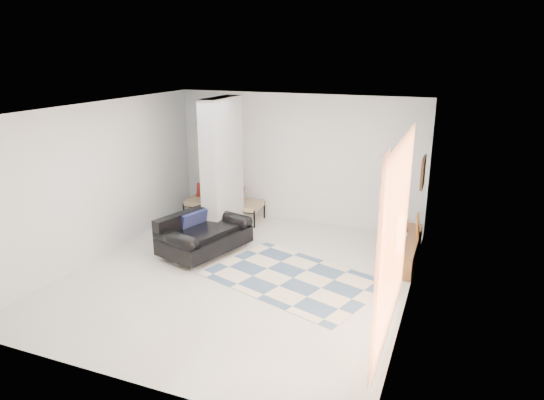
% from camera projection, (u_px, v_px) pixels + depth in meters
% --- Properties ---
extents(floor, '(6.00, 6.00, 0.00)m').
position_uv_depth(floor, '(239.00, 275.00, 8.25)').
color(floor, silver).
rests_on(floor, ground).
extents(ceiling, '(6.00, 6.00, 0.00)m').
position_uv_depth(ceiling, '(236.00, 109.00, 7.42)').
color(ceiling, white).
rests_on(ceiling, wall_back).
extents(wall_back, '(6.00, 0.00, 6.00)m').
position_uv_depth(wall_back, '(297.00, 159.00, 10.50)').
color(wall_back, silver).
rests_on(wall_back, ground).
extents(wall_front, '(6.00, 0.00, 6.00)m').
position_uv_depth(wall_front, '(116.00, 271.00, 5.17)').
color(wall_front, silver).
rests_on(wall_front, ground).
extents(wall_left, '(0.00, 6.00, 6.00)m').
position_uv_depth(wall_left, '(101.00, 180.00, 8.80)').
color(wall_left, silver).
rests_on(wall_left, ground).
extents(wall_right, '(0.00, 6.00, 6.00)m').
position_uv_depth(wall_right, '(413.00, 216.00, 6.86)').
color(wall_right, silver).
rests_on(wall_right, ground).
extents(partition_column, '(0.35, 1.20, 2.80)m').
position_uv_depth(partition_column, '(222.00, 169.00, 9.64)').
color(partition_column, '#A2A6A9').
rests_on(partition_column, floor).
extents(hallway_door, '(0.85, 0.06, 2.04)m').
position_uv_depth(hallway_door, '(211.00, 168.00, 11.32)').
color(hallway_door, silver).
rests_on(hallway_door, floor).
extents(curtain, '(0.00, 2.55, 2.55)m').
position_uv_depth(curtain, '(396.00, 241.00, 5.86)').
color(curtain, orange).
rests_on(curtain, wall_right).
extents(wall_art, '(0.04, 0.45, 0.55)m').
position_uv_depth(wall_art, '(423.00, 172.00, 8.31)').
color(wall_art, '#36210E').
rests_on(wall_art, wall_right).
extents(media_console, '(0.45, 1.83, 0.80)m').
position_uv_depth(media_console, '(405.00, 249.00, 8.81)').
color(media_console, brown).
rests_on(media_console, floor).
extents(loveseat, '(1.40, 1.87, 0.76)m').
position_uv_depth(loveseat, '(202.00, 234.00, 9.09)').
color(loveseat, silver).
rests_on(loveseat, floor).
extents(daybed, '(1.75, 0.85, 0.77)m').
position_uv_depth(daybed, '(223.00, 201.00, 10.87)').
color(daybed, black).
rests_on(daybed, floor).
extents(area_rug, '(3.18, 2.60, 0.01)m').
position_uv_depth(area_rug, '(293.00, 278.00, 8.10)').
color(area_rug, beige).
rests_on(area_rug, floor).
extents(cylinder_lamp, '(0.12, 0.12, 0.67)m').
position_uv_depth(cylinder_lamp, '(401.00, 234.00, 8.04)').
color(cylinder_lamp, white).
rests_on(cylinder_lamp, media_console).
extents(bronze_figurine, '(0.13, 0.13, 0.23)m').
position_uv_depth(bronze_figurine, '(406.00, 225.00, 9.10)').
color(bronze_figurine, '#332216').
rests_on(bronze_figurine, media_console).
extents(vase, '(0.22, 0.22, 0.21)m').
position_uv_depth(vase, '(403.00, 233.00, 8.71)').
color(vase, '#B8C3BF').
rests_on(vase, media_console).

